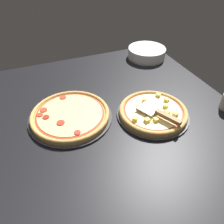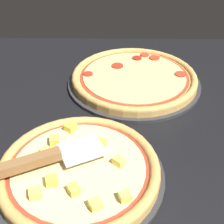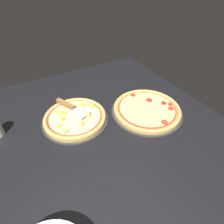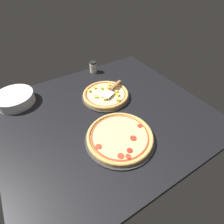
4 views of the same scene
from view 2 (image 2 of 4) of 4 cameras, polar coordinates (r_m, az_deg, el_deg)
ground_plane at (r=76.95cm, az=1.95°, el=-4.86°), size 130.47×116.27×3.60cm
pizza_pan_front at (r=65.42cm, az=-5.95°, el=-11.43°), size 34.83×34.83×1.00cm
pizza_front at (r=64.00cm, az=-6.06°, el=-10.25°), size 32.74×32.74×3.76cm
pizza_pan_back at (r=94.71cm, az=4.04°, el=5.40°), size 39.62×39.62×1.00cm
pizza_back at (r=93.81cm, az=4.09°, el=6.38°), size 37.25×37.25×2.67cm
serving_spatula at (r=62.59cm, az=-12.95°, el=-8.46°), size 21.35×13.59×2.00cm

